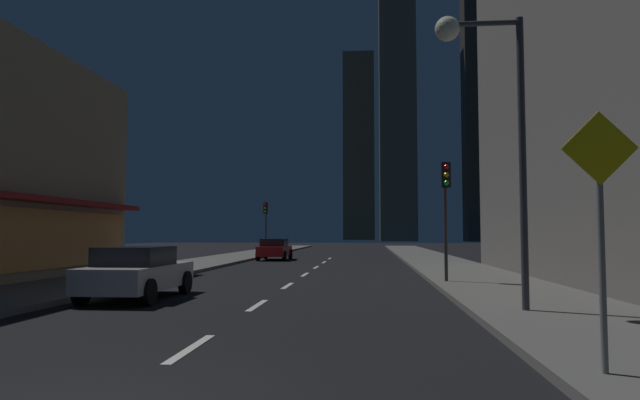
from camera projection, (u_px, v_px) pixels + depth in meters
The scene contains 15 objects.
ground_plane at pixel (327, 261), 37.33m from camera, with size 78.00×136.00×0.10m, color black.
sidewalk_right at pixel (432, 260), 36.72m from camera, with size 4.00×76.00×0.15m, color #605E59.
sidewalk_left at pixel (226, 259), 37.95m from camera, with size 4.00×76.00×0.15m, color #605E59.
lane_marking_center at pixel (297, 280), 21.62m from camera, with size 0.16×38.60×0.01m.
skyscraper_distant_tall at pixel (359, 147), 156.40m from camera, with size 8.69×7.90×52.72m, color #534E3E.
skyscraper_distant_mid at pixel (397, 111), 132.89m from camera, with size 8.62×8.50×62.27m, color #615D49.
skyscraper_distant_short at pixel (479, 92), 123.98m from camera, with size 7.04×6.29×66.86m, color #2F2D23.
skyscraper_distant_slender at pixel (493, 116), 154.13m from camera, with size 7.97×7.98×69.32m, color #4D493A.
car_parked_near at pixel (137, 272), 15.30m from camera, with size 1.98×4.24×1.45m.
car_parked_far at pixel (275, 249), 37.65m from camera, with size 1.98×4.24×1.45m.
fire_hydrant_far_left at pixel (156, 267), 22.68m from camera, with size 0.42×0.30×0.65m.
traffic_light_near_right at pixel (446, 194), 19.36m from camera, with size 0.32×0.48×4.20m.
traffic_light_far_left at pixel (266, 216), 44.65m from camera, with size 0.32×0.48×4.20m.
street_lamp_right at pixel (483, 88), 12.37m from camera, with size 1.96×0.56×6.58m.
pedestrian_crossing_sign at pixel (601, 217), 6.67m from camera, with size 0.91×0.08×3.15m.
Camera 1 is at (2.80, -5.41, 1.82)m, focal length 31.03 mm.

